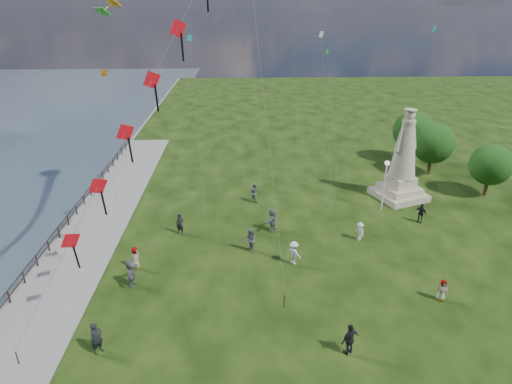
{
  "coord_description": "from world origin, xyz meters",
  "views": [
    {
      "loc": [
        -2.06,
        -17.87,
        16.99
      ],
      "look_at": [
        -1.0,
        8.0,
        5.5
      ],
      "focal_mm": 30.0,
      "sensor_mm": 36.0,
      "label": 1
    }
  ],
  "objects_px": {
    "person_1": "(250,241)",
    "person_5": "(131,273)",
    "lamppost": "(386,175)",
    "person_7": "(254,193)",
    "person_8": "(360,231)",
    "person_3": "(350,339)",
    "person_4": "(442,290)",
    "person_6": "(180,224)",
    "person_11": "(272,220)",
    "person_10": "(135,258)",
    "person_9": "(421,213)",
    "statue": "(403,166)",
    "person_2": "(294,253)",
    "person_0": "(97,338)"
  },
  "relations": [
    {
      "from": "person_0",
      "to": "person_11",
      "type": "distance_m",
      "value": 16.38
    },
    {
      "from": "person_6",
      "to": "person_2",
      "type": "bearing_deg",
      "value": -8.29
    },
    {
      "from": "person_10",
      "to": "person_8",
      "type": "bearing_deg",
      "value": -74.7
    },
    {
      "from": "person_4",
      "to": "person_6",
      "type": "xyz_separation_m",
      "value": [
        -17.21,
        9.05,
        0.15
      ]
    },
    {
      "from": "person_0",
      "to": "person_6",
      "type": "relative_size",
      "value": 1.05
    },
    {
      "from": "person_2",
      "to": "person_10",
      "type": "height_order",
      "value": "person_2"
    },
    {
      "from": "statue",
      "to": "person_3",
      "type": "xyz_separation_m",
      "value": [
        -9.47,
        -19.47,
        -2.25
      ]
    },
    {
      "from": "lamppost",
      "to": "person_5",
      "type": "xyz_separation_m",
      "value": [
        -19.76,
        -10.4,
        -2.38
      ]
    },
    {
      "from": "statue",
      "to": "person_7",
      "type": "distance_m",
      "value": 13.94
    },
    {
      "from": "person_9",
      "to": "lamppost",
      "type": "bearing_deg",
      "value": -175.55
    },
    {
      "from": "lamppost",
      "to": "person_9",
      "type": "bearing_deg",
      "value": -44.95
    },
    {
      "from": "statue",
      "to": "person_3",
      "type": "bearing_deg",
      "value": -136.0
    },
    {
      "from": "person_9",
      "to": "person_10",
      "type": "height_order",
      "value": "person_9"
    },
    {
      "from": "person_8",
      "to": "statue",
      "type": "bearing_deg",
      "value": 125.26
    },
    {
      "from": "statue",
      "to": "person_1",
      "type": "height_order",
      "value": "statue"
    },
    {
      "from": "statue",
      "to": "person_11",
      "type": "distance_m",
      "value": 14.07
    },
    {
      "from": "person_3",
      "to": "lamppost",
      "type": "bearing_deg",
      "value": -142.06
    },
    {
      "from": "lamppost",
      "to": "person_5",
      "type": "bearing_deg",
      "value": -152.24
    },
    {
      "from": "person_7",
      "to": "person_11",
      "type": "relative_size",
      "value": 0.94
    },
    {
      "from": "person_6",
      "to": "person_1",
      "type": "bearing_deg",
      "value": -7.85
    },
    {
      "from": "person_6",
      "to": "person_8",
      "type": "bearing_deg",
      "value": 14.15
    },
    {
      "from": "statue",
      "to": "person_10",
      "type": "bearing_deg",
      "value": -173.98
    },
    {
      "from": "person_7",
      "to": "person_11",
      "type": "distance_m",
      "value": 5.75
    },
    {
      "from": "person_8",
      "to": "lamppost",
      "type": "bearing_deg",
      "value": 128.95
    },
    {
      "from": "person_2",
      "to": "person_7",
      "type": "height_order",
      "value": "person_7"
    },
    {
      "from": "lamppost",
      "to": "person_0",
      "type": "relative_size",
      "value": 2.47
    },
    {
      "from": "lamppost",
      "to": "person_1",
      "type": "relative_size",
      "value": 2.42
    },
    {
      "from": "person_0",
      "to": "person_9",
      "type": "bearing_deg",
      "value": -18.36
    },
    {
      "from": "person_3",
      "to": "person_4",
      "type": "distance_m",
      "value": 7.97
    },
    {
      "from": "person_3",
      "to": "person_2",
      "type": "bearing_deg",
      "value": -107.08
    },
    {
      "from": "person_9",
      "to": "person_10",
      "type": "bearing_deg",
      "value": -115.87
    },
    {
      "from": "person_1",
      "to": "person_5",
      "type": "bearing_deg",
      "value": -88.96
    },
    {
      "from": "person_4",
      "to": "person_11",
      "type": "height_order",
      "value": "person_11"
    },
    {
      "from": "lamppost",
      "to": "person_10",
      "type": "distance_m",
      "value": 21.79
    },
    {
      "from": "statue",
      "to": "person_7",
      "type": "bearing_deg",
      "value": 161.63
    },
    {
      "from": "person_6",
      "to": "person_11",
      "type": "distance_m",
      "value": 7.38
    },
    {
      "from": "lamppost",
      "to": "person_2",
      "type": "bearing_deg",
      "value": -137.04
    },
    {
      "from": "statue",
      "to": "person_8",
      "type": "xyz_separation_m",
      "value": [
        -5.82,
        -7.74,
        -2.45
      ]
    },
    {
      "from": "person_0",
      "to": "person_10",
      "type": "relative_size",
      "value": 1.14
    },
    {
      "from": "statue",
      "to": "person_5",
      "type": "distance_m",
      "value": 25.82
    },
    {
      "from": "person_6",
      "to": "person_11",
      "type": "height_order",
      "value": "person_11"
    },
    {
      "from": "person_0",
      "to": "person_4",
      "type": "distance_m",
      "value": 20.33
    },
    {
      "from": "person_1",
      "to": "person_5",
      "type": "distance_m",
      "value": 8.69
    },
    {
      "from": "lamppost",
      "to": "person_6",
      "type": "distance_m",
      "value": 18.0
    },
    {
      "from": "lamppost",
      "to": "person_5",
      "type": "relative_size",
      "value": 2.4
    },
    {
      "from": "person_4",
      "to": "person_5",
      "type": "bearing_deg",
      "value": 179.31
    },
    {
      "from": "lamppost",
      "to": "person_9",
      "type": "xyz_separation_m",
      "value": [
        2.48,
        -2.48,
        -2.49
      ]
    },
    {
      "from": "person_0",
      "to": "person_6",
      "type": "bearing_deg",
      "value": 27.83
    },
    {
      "from": "statue",
      "to": "person_7",
      "type": "relative_size",
      "value": 4.65
    },
    {
      "from": "person_7",
      "to": "person_8",
      "type": "distance_m",
      "value": 10.8
    }
  ]
}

